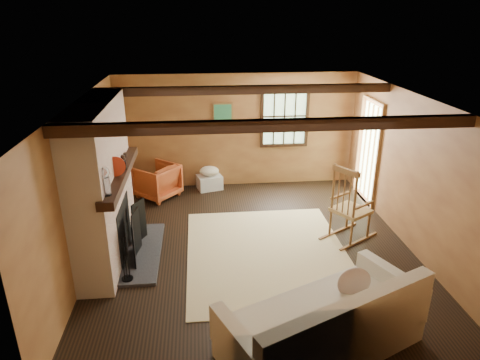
{
  "coord_description": "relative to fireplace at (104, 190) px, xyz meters",
  "views": [
    {
      "loc": [
        -0.8,
        -5.97,
        3.57
      ],
      "look_at": [
        -0.17,
        0.4,
        1.03
      ],
      "focal_mm": 32.0,
      "sensor_mm": 36.0,
      "label": 1
    }
  ],
  "objects": [
    {
      "name": "ground",
      "position": [
        2.23,
        0.0,
        -1.1
      ],
      "size": [
        5.5,
        5.5,
        0.0
      ],
      "primitive_type": "plane",
      "color": "black",
      "rests_on": "ground"
    },
    {
      "name": "room_envelope",
      "position": [
        2.45,
        0.26,
        0.53
      ],
      "size": [
        5.02,
        5.52,
        2.44
      ],
      "color": "#A36D3A",
      "rests_on": "ground"
    },
    {
      "name": "fireplace",
      "position": [
        0.0,
        0.0,
        0.0
      ],
      "size": [
        1.02,
        2.3,
        2.4
      ],
      "color": "brown",
      "rests_on": "ground"
    },
    {
      "name": "rug",
      "position": [
        2.43,
        -0.2,
        -1.1
      ],
      "size": [
        2.5,
        3.0,
        0.01
      ],
      "primitive_type": "cube",
      "color": "beige",
      "rests_on": "ground"
    },
    {
      "name": "rocking_chair",
      "position": [
        3.83,
        0.16,
        -0.56
      ],
      "size": [
        1.06,
        0.91,
        1.3
      ],
      "rotation": [
        0.0,
        0.0,
        2.13
      ],
      "color": "tan",
      "rests_on": "ground"
    },
    {
      "name": "sofa",
      "position": [
        2.73,
        -2.31,
        -0.78
      ],
      "size": [
        2.48,
        1.84,
        0.92
      ],
      "rotation": [
        0.0,
        0.0,
        0.42
      ],
      "color": "beige",
      "rests_on": "ground"
    },
    {
      "name": "firewood_pile",
      "position": [
        0.2,
        2.6,
        -0.97
      ],
      "size": [
        0.71,
        0.13,
        0.26
      ],
      "color": "#4E3821",
      "rests_on": "ground"
    },
    {
      "name": "laundry_basket",
      "position": [
        1.61,
        2.54,
        -0.95
      ],
      "size": [
        0.58,
        0.5,
        0.3
      ],
      "primitive_type": "cube",
      "rotation": [
        0.0,
        0.0,
        0.27
      ],
      "color": "silver",
      "rests_on": "ground"
    },
    {
      "name": "basket_pillow",
      "position": [
        1.61,
        2.54,
        -0.7
      ],
      "size": [
        0.46,
        0.39,
        0.21
      ],
      "primitive_type": "ellipsoid",
      "rotation": [
        0.0,
        0.0,
        0.15
      ],
      "color": "beige",
      "rests_on": "laundry_basket"
    },
    {
      "name": "armchair",
      "position": [
        0.54,
        2.22,
        -0.76
      ],
      "size": [
        1.06,
        1.06,
        0.69
      ],
      "primitive_type": "imported",
      "rotation": [
        0.0,
        0.0,
        -2.28
      ],
      "color": "#BF6026",
      "rests_on": "ground"
    }
  ]
}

